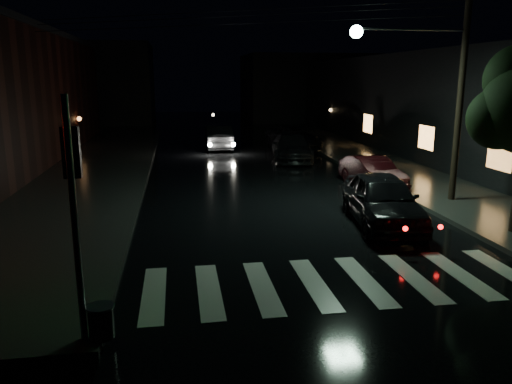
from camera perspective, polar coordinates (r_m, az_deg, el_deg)
name	(u,v)px	position (r m, az deg, el deg)	size (l,w,h in m)	color
ground	(211,300)	(10.83, -5.21, -12.22)	(120.00, 120.00, 0.00)	black
sidewalk_left	(83,177)	(24.62, -19.18, 1.64)	(6.00, 44.00, 0.15)	#282826
sidewalk_right	(387,168)	(26.43, 14.77, 2.67)	(4.00, 44.00, 0.15)	#282826
building_right	(474,105)	(32.92, 23.61, 9.11)	(10.00, 40.00, 6.00)	black
building_far_left	(83,83)	(55.60, -19.15, 11.64)	(14.00, 10.00, 8.00)	black
building_far_right	(309,88)	(56.71, 6.04, 11.77)	(14.00, 10.00, 7.00)	black
crosswalk	(339,282)	(11.82, 9.51, -10.09)	(9.00, 3.00, 0.01)	beige
signal_pole_corner	(88,262)	(9.01, -18.61, -7.58)	(0.68, 0.61, 4.20)	slate
utility_pole	(445,77)	(19.25, 20.76, 12.14)	(4.92, 0.44, 8.00)	black
parked_car_a	(382,200)	(16.34, 14.25, -0.84)	(1.92, 4.78, 1.63)	black
parked_car_b	(372,172)	(21.89, 13.12, 2.24)	(1.39, 3.99, 1.31)	black
parked_car_c	(291,147)	(28.43, 4.08, 5.14)	(2.09, 5.15, 1.49)	black
parked_car_d	(293,138)	(32.76, 4.29, 6.19)	(2.52, 5.46, 1.52)	black
oncoming_car	(218,137)	(32.93, -4.31, 6.25)	(1.64, 4.71, 1.55)	black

